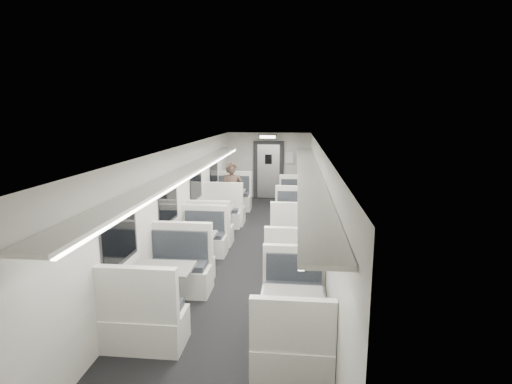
% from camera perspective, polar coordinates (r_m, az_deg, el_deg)
% --- Properties ---
extents(room, '(3.24, 12.24, 2.64)m').
position_cam_1_polar(room, '(8.72, -0.95, -1.33)').
color(room, black).
rests_on(room, ground).
extents(booth_left_a, '(1.13, 2.30, 1.23)m').
position_cam_1_polar(booth_left_a, '(12.13, -3.86, -1.58)').
color(booth_left_a, silver).
rests_on(booth_left_a, room).
extents(booth_left_b, '(1.02, 2.07, 1.11)m').
position_cam_1_polar(booth_left_b, '(10.35, -5.59, -4.09)').
color(booth_left_b, silver).
rests_on(booth_left_b, room).
extents(booth_left_c, '(1.00, 2.02, 1.08)m').
position_cam_1_polar(booth_left_c, '(8.29, -8.62, -8.17)').
color(booth_left_c, silver).
rests_on(booth_left_c, room).
extents(booth_left_d, '(1.11, 2.26, 1.21)m').
position_cam_1_polar(booth_left_d, '(6.50, -13.08, -13.55)').
color(booth_left_d, silver).
rests_on(booth_left_d, room).
extents(booth_right_a, '(1.05, 2.14, 1.14)m').
position_cam_1_polar(booth_right_a, '(12.03, 5.63, -1.85)').
color(booth_right_a, silver).
rests_on(booth_right_a, room).
extents(booth_right_b, '(1.08, 2.19, 1.17)m').
position_cam_1_polar(booth_right_b, '(9.93, 5.57, -4.61)').
color(booth_right_b, silver).
rests_on(booth_right_b, room).
extents(booth_right_c, '(1.05, 2.14, 1.14)m').
position_cam_1_polar(booth_right_c, '(8.15, 5.49, -8.27)').
color(booth_right_c, silver).
rests_on(booth_right_c, room).
extents(booth_right_d, '(0.98, 1.99, 1.06)m').
position_cam_1_polar(booth_right_d, '(5.77, 5.29, -17.22)').
color(booth_right_d, silver).
rests_on(booth_right_d, room).
extents(passenger, '(0.71, 0.54, 1.75)m').
position_cam_1_polar(passenger, '(11.20, -3.43, -0.21)').
color(passenger, black).
rests_on(passenger, room).
extents(window_a, '(0.02, 1.18, 0.84)m').
position_cam_1_polar(window_a, '(12.24, -6.02, 2.97)').
color(window_a, black).
rests_on(window_a, room).
extents(window_b, '(0.02, 1.18, 0.84)m').
position_cam_1_polar(window_b, '(10.12, -8.55, 1.17)').
color(window_b, black).
rests_on(window_b, room).
extents(window_c, '(0.02, 1.18, 0.84)m').
position_cam_1_polar(window_c, '(8.05, -12.39, -1.57)').
color(window_c, black).
rests_on(window_c, room).
extents(window_d, '(0.02, 1.18, 0.84)m').
position_cam_1_polar(window_d, '(6.07, -18.84, -6.13)').
color(window_d, black).
rests_on(window_d, room).
extents(luggage_rack_left, '(0.46, 10.40, 0.09)m').
position_cam_1_polar(luggage_rack_left, '(8.54, -9.54, 3.13)').
color(luggage_rack_left, silver).
rests_on(luggage_rack_left, room).
extents(luggage_rack_right, '(0.46, 10.40, 0.09)m').
position_cam_1_polar(luggage_rack_right, '(8.24, 7.42, 2.90)').
color(luggage_rack_right, silver).
rests_on(luggage_rack_right, room).
extents(vestibule_door, '(1.10, 0.13, 2.10)m').
position_cam_1_polar(vestibule_door, '(14.56, 1.79, 3.12)').
color(vestibule_door, black).
rests_on(vestibule_door, room).
extents(exit_sign, '(0.62, 0.12, 0.16)m').
position_cam_1_polar(exit_sign, '(13.95, 1.68, 7.89)').
color(exit_sign, black).
rests_on(exit_sign, room).
extents(wall_notice, '(0.32, 0.02, 0.40)m').
position_cam_1_polar(wall_notice, '(14.46, 4.78, 4.87)').
color(wall_notice, silver).
rests_on(wall_notice, room).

